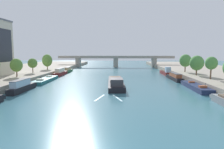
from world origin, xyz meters
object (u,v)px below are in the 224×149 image
barge_midriver (116,82)px  moored_boat_left_near (68,70)px  moored_boat_right_upstream (166,72)px  tree_left_end_of_row (16,65)px  tree_left_midway (33,63)px  tree_left_by_lamp (47,60)px  tree_right_third (197,63)px  moored_boat_left_second (22,86)px  bridge_far (116,60)px  tree_right_by_lamp (185,61)px  moored_boat_left_upstream (61,72)px  moored_boat_left_far (46,80)px  tree_right_nearest (211,63)px  moored_boat_right_near (196,87)px  moored_boat_right_gap_after (175,77)px

barge_midriver → moored_boat_left_near: (-23.04, 35.84, 0.12)m
barge_midriver → moored_boat_right_upstream: (20.16, 27.19, 0.13)m
tree_left_end_of_row → tree_left_midway: size_ratio=1.06×
moored_boat_right_upstream → tree_left_midway: size_ratio=2.36×
tree_left_by_lamp → tree_right_third: size_ratio=1.02×
moored_boat_left_second → tree_left_midway: size_ratio=2.26×
barge_midriver → bridge_far: bridge_far is taller
moored_boat_right_upstream → tree_left_midway: 52.23m
moored_boat_left_near → tree_left_midway: tree_left_midway is taller
moored_boat_left_near → tree_right_by_lamp: tree_right_by_lamp is taller
tree_left_by_lamp → tree_right_third: (56.45, -19.61, 0.13)m
moored_boat_left_second → moored_boat_left_upstream: moored_boat_left_second is taller
moored_boat_left_second → moored_boat_left_far: moored_boat_left_second is taller
moored_boat_left_upstream → moored_boat_left_near: 12.39m
moored_boat_left_far → tree_right_nearest: bearing=-6.5°
moored_boat_left_second → moored_boat_right_near: moored_boat_left_second is taller
moored_boat_right_near → bridge_far: bearing=107.0°
moored_boat_left_second → moored_boat_right_gap_after: size_ratio=0.86×
tree_left_midway → barge_midriver: bearing=-27.1°
moored_boat_left_second → tree_left_by_lamp: (-8.22, 38.86, 4.46)m
tree_left_end_of_row → bridge_far: tree_left_end_of_row is taller
moored_boat_left_second → bridge_far: bearing=74.7°
moored_boat_right_gap_after → tree_left_by_lamp: bearing=160.0°
moored_boat_right_near → moored_boat_right_gap_after: size_ratio=1.16×
moored_boat_right_upstream → tree_left_by_lamp: 50.88m
moored_boat_left_far → bridge_far: size_ratio=0.24×
moored_boat_left_near → moored_boat_right_upstream: 44.06m
moored_boat_left_second → tree_left_by_lamp: tree_left_by_lamp is taller
moored_boat_left_far → moored_boat_right_near: 44.34m
tree_right_nearest → tree_right_by_lamp: 19.53m
tree_right_third → bridge_far: (-27.37, 56.98, -1.24)m
barge_midriver → moored_boat_right_near: (20.41, -4.31, -0.31)m
barge_midriver → tree_right_nearest: tree_right_nearest is taller
moored_boat_left_near → moored_boat_right_gap_after: size_ratio=0.79×
moored_boat_right_near → moored_boat_right_gap_after: 15.93m
tree_left_by_lamp → moored_boat_left_far: bearing=-71.1°
moored_boat_right_near → tree_right_third: tree_right_third is taller
moored_boat_left_near → tree_left_midway: (-7.57, -20.17, 4.28)m
tree_left_midway → moored_boat_right_upstream: bearing=12.8°
barge_midriver → bridge_far: bearing=91.2°
moored_boat_left_second → moored_boat_right_upstream: moored_boat_right_upstream is taller
moored_boat_left_near → tree_right_by_lamp: size_ratio=1.62×
moored_boat_left_near → tree_right_by_lamp: 51.42m
moored_boat_right_upstream → barge_midriver: bearing=-126.6°
moored_boat_right_near → tree_left_midway: size_ratio=3.03×
moored_boat_left_near → moored_boat_right_near: size_ratio=0.68×
moored_boat_left_upstream → moored_boat_left_near: moored_boat_left_upstream is taller
moored_boat_right_gap_after → bridge_far: (-20.87, 55.50, 3.54)m
moored_boat_left_upstream → bridge_far: 48.73m
moored_boat_left_near → tree_left_midway: 21.96m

